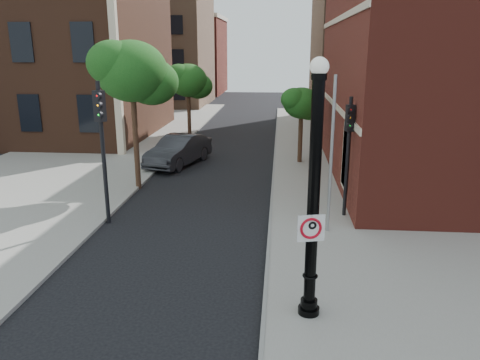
# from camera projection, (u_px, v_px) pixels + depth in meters

# --- Properties ---
(ground) EXTENTS (120.00, 120.00, 0.00)m
(ground) POSITION_uv_depth(u_px,v_px,m) (175.00, 322.00, 10.90)
(ground) COLOR black
(ground) RESTS_ON ground
(sidewalk_right) EXTENTS (8.00, 60.00, 0.12)m
(sidewalk_right) POSITION_uv_depth(u_px,v_px,m) (365.00, 197.00, 19.98)
(sidewalk_right) COLOR gray
(sidewalk_right) RESTS_ON ground
(sidewalk_left) EXTENTS (10.00, 50.00, 0.12)m
(sidewalk_left) POSITION_uv_depth(u_px,v_px,m) (96.00, 151.00, 28.90)
(sidewalk_left) COLOR gray
(sidewalk_left) RESTS_ON ground
(curb_edge) EXTENTS (0.10, 60.00, 0.14)m
(curb_edge) POSITION_uv_depth(u_px,v_px,m) (272.00, 194.00, 20.30)
(curb_edge) COLOR gray
(curb_edge) RESTS_ON ground
(victorian_building) EXTENTS (18.60, 14.60, 17.95)m
(victorian_building) POSITION_uv_depth(u_px,v_px,m) (22.00, 10.00, 32.86)
(victorian_building) COLOR #583120
(victorian_building) RESTS_ON ground
(bg_building_tan_a) EXTENTS (12.00, 12.00, 12.00)m
(bg_building_tan_a) POSITION_uv_depth(u_px,v_px,m) (154.00, 50.00, 52.48)
(bg_building_tan_a) COLOR #8E694D
(bg_building_tan_a) RESTS_ON ground
(bg_building_red) EXTENTS (12.00, 12.00, 10.00)m
(bg_building_red) POSITION_uv_depth(u_px,v_px,m) (180.00, 57.00, 66.17)
(bg_building_red) COLOR maroon
(bg_building_red) RESTS_ON ground
(bg_building_tan_b) EXTENTS (22.00, 14.00, 14.00)m
(bg_building_tan_b) POSITION_uv_depth(u_px,v_px,m) (458.00, 37.00, 36.44)
(bg_building_tan_b) COLOR #8E694D
(bg_building_tan_b) RESTS_ON ground
(lamppost) EXTENTS (0.51, 0.51, 6.00)m
(lamppost) POSITION_uv_depth(u_px,v_px,m) (313.00, 207.00, 10.36)
(lamppost) COLOR black
(lamppost) RESTS_ON ground
(no_parking_sign) EXTENTS (0.61, 0.18, 0.63)m
(no_parking_sign) POSITION_uv_depth(u_px,v_px,m) (311.00, 228.00, 10.33)
(no_parking_sign) COLOR white
(no_parking_sign) RESTS_ON ground
(parked_car) EXTENTS (3.07, 5.20, 1.62)m
(parked_car) POSITION_uv_depth(u_px,v_px,m) (179.00, 150.00, 25.48)
(parked_car) COLOR #2A2A2F
(parked_car) RESTS_ON ground
(traffic_signal_left) EXTENTS (0.41, 0.45, 5.11)m
(traffic_signal_left) POSITION_uv_depth(u_px,v_px,m) (101.00, 130.00, 16.20)
(traffic_signal_left) COLOR black
(traffic_signal_left) RESTS_ON ground
(traffic_signal_right) EXTENTS (0.33, 0.39, 4.53)m
(traffic_signal_right) POSITION_uv_depth(u_px,v_px,m) (349.00, 138.00, 16.80)
(traffic_signal_right) COLOR black
(traffic_signal_right) RESTS_ON ground
(utility_pole) EXTENTS (0.11, 0.11, 5.38)m
(utility_pole) POSITION_uv_depth(u_px,v_px,m) (331.00, 158.00, 15.40)
(utility_pole) COLOR #999999
(utility_pole) RESTS_ON ground
(street_tree_a) EXTENTS (3.62, 3.27, 6.53)m
(street_tree_a) POSITION_uv_depth(u_px,v_px,m) (133.00, 73.00, 20.00)
(street_tree_a) COLOR #342014
(street_tree_a) RESTS_ON ground
(street_tree_b) EXTENTS (2.91, 2.63, 5.25)m
(street_tree_b) POSITION_uv_depth(u_px,v_px,m) (189.00, 81.00, 29.86)
(street_tree_b) COLOR #342014
(street_tree_b) RESTS_ON ground
(street_tree_c) EXTENTS (2.32, 2.10, 4.18)m
(street_tree_c) POSITION_uv_depth(u_px,v_px,m) (302.00, 104.00, 25.07)
(street_tree_c) COLOR #342014
(street_tree_c) RESTS_ON ground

